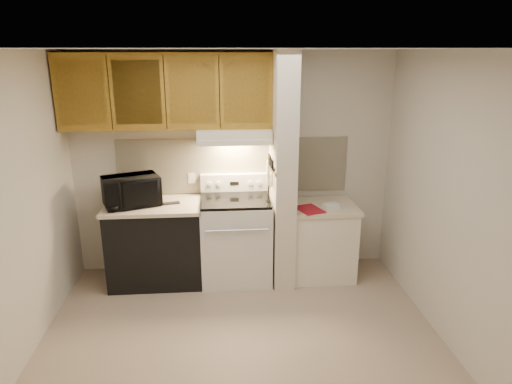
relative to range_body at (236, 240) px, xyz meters
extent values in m
plane|color=tan|center=(0.00, -1.16, -0.46)|extent=(3.60, 3.60, 0.00)
plane|color=white|center=(0.00, -1.16, 2.04)|extent=(3.60, 3.60, 0.00)
cube|color=beige|center=(0.00, 0.34, 0.79)|extent=(3.60, 2.50, 0.02)
cube|color=beige|center=(-1.80, -1.16, 0.79)|extent=(0.02, 3.00, 2.50)
cube|color=beige|center=(1.80, -1.16, 0.79)|extent=(0.02, 3.00, 2.50)
cube|color=#F5EAC4|center=(0.00, 0.33, 0.78)|extent=(2.60, 0.02, 0.63)
cube|color=silver|center=(0.00, 0.00, 0.00)|extent=(0.76, 0.65, 0.92)
cube|color=black|center=(0.00, -0.32, 0.04)|extent=(0.50, 0.01, 0.30)
cylinder|color=silver|center=(0.00, -0.35, 0.26)|extent=(0.65, 0.02, 0.02)
cube|color=black|center=(0.00, 0.00, 0.48)|extent=(0.74, 0.64, 0.03)
cube|color=silver|center=(0.00, 0.28, 0.59)|extent=(0.76, 0.08, 0.20)
cube|color=black|center=(0.00, 0.24, 0.59)|extent=(0.10, 0.01, 0.04)
cylinder|color=silver|center=(-0.28, 0.24, 0.59)|extent=(0.05, 0.02, 0.05)
cylinder|color=silver|center=(-0.18, 0.24, 0.59)|extent=(0.05, 0.02, 0.05)
cylinder|color=silver|center=(0.18, 0.24, 0.59)|extent=(0.05, 0.02, 0.05)
cylinder|color=silver|center=(0.28, 0.24, 0.59)|extent=(0.05, 0.02, 0.05)
cube|color=black|center=(-0.88, 0.01, -0.03)|extent=(1.00, 0.63, 0.87)
cube|color=beige|center=(-0.88, 0.01, 0.43)|extent=(1.04, 0.67, 0.04)
cube|color=black|center=(-0.71, -0.01, 0.46)|extent=(0.22, 0.12, 0.01)
cylinder|color=#285659|center=(-1.23, 0.00, 0.49)|extent=(0.09, 0.09, 0.09)
cube|color=white|center=(-0.48, 0.32, 0.64)|extent=(0.08, 0.01, 0.12)
imported|color=black|center=(-1.10, -0.01, 0.61)|extent=(0.67, 0.56, 0.31)
cube|color=beige|center=(0.51, -0.01, 0.79)|extent=(0.22, 0.70, 2.50)
cube|color=olive|center=(0.39, -0.01, 0.84)|extent=(0.01, 0.70, 0.04)
cube|color=black|center=(0.39, -0.06, 0.86)|extent=(0.02, 0.42, 0.04)
cube|color=silver|center=(0.38, -0.21, 0.76)|extent=(0.01, 0.03, 0.16)
cylinder|color=black|center=(0.38, -0.23, 0.91)|extent=(0.02, 0.02, 0.10)
cube|color=silver|center=(0.38, -0.13, 0.75)|extent=(0.01, 0.04, 0.18)
cylinder|color=black|center=(0.38, -0.14, 0.91)|extent=(0.02, 0.02, 0.10)
cube|color=silver|center=(0.38, -0.06, 0.74)|extent=(0.01, 0.04, 0.20)
cylinder|color=black|center=(0.38, -0.04, 0.91)|extent=(0.02, 0.02, 0.10)
cube|color=silver|center=(0.38, 0.04, 0.76)|extent=(0.01, 0.04, 0.16)
cylinder|color=black|center=(0.38, 0.02, 0.91)|extent=(0.02, 0.02, 0.10)
cube|color=silver|center=(0.38, 0.10, 0.75)|extent=(0.01, 0.04, 0.18)
cylinder|color=black|center=(0.38, 0.09, 0.91)|extent=(0.02, 0.02, 0.10)
cube|color=gray|center=(0.38, 0.17, 0.73)|extent=(0.03, 0.11, 0.27)
cube|color=white|center=(0.97, -0.01, -0.06)|extent=(0.70, 0.60, 0.81)
cube|color=beige|center=(0.97, -0.01, 0.37)|extent=(0.74, 0.64, 0.04)
cube|color=maroon|center=(0.79, -0.16, 0.40)|extent=(0.32, 0.38, 0.01)
cube|color=white|center=(1.04, -0.11, 0.41)|extent=(0.19, 0.15, 0.04)
cube|color=white|center=(0.00, 0.12, 1.17)|extent=(0.78, 0.44, 0.15)
cube|color=white|center=(0.00, -0.08, 1.12)|extent=(0.78, 0.04, 0.06)
cube|color=olive|center=(-0.69, 0.17, 1.62)|extent=(2.18, 0.33, 0.77)
cube|color=olive|center=(-1.51, 0.01, 1.62)|extent=(0.46, 0.01, 0.63)
cube|color=black|center=(-1.23, 0.01, 1.62)|extent=(0.01, 0.01, 0.73)
cube|color=olive|center=(-0.96, 0.01, 1.62)|extent=(0.46, 0.01, 0.63)
cube|color=black|center=(-0.69, 0.01, 1.62)|extent=(0.01, 0.01, 0.73)
cube|color=olive|center=(-0.42, 0.01, 1.62)|extent=(0.46, 0.01, 0.63)
cube|color=black|center=(-0.14, 0.01, 1.62)|extent=(0.01, 0.01, 0.73)
cube|color=olive|center=(0.13, 0.01, 1.62)|extent=(0.46, 0.01, 0.63)
camera|label=1|loc=(-0.16, -4.71, 2.03)|focal=32.00mm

